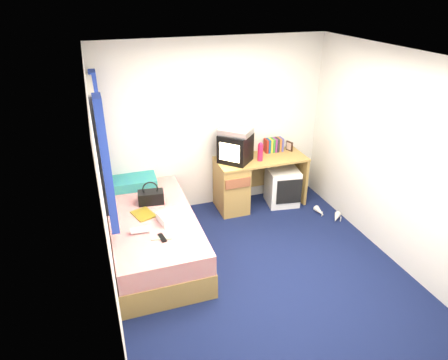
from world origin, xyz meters
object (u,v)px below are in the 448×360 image
object	(u,v)px
desk	(242,182)
towel	(172,217)
pink_water_bottle	(260,153)
pillow	(134,182)
crt_tv	(235,148)
magazine	(143,214)
bed	(153,235)
handbag	(151,197)
picture_frame	(289,146)
storage_cube	(282,186)
water_bottle	(140,230)
vcr	(236,132)
aerosol_can	(251,152)
remote_control	(162,238)
colour_swatch_fan	(162,238)
white_heels	(328,215)

from	to	relation	value
desk	towel	xyz separation A→B (m)	(-1.22, -0.92, 0.18)
pink_water_bottle	pillow	bearing A→B (deg)	174.28
crt_tv	pink_water_bottle	bearing A→B (deg)	30.80
pink_water_bottle	magazine	bearing A→B (deg)	-161.06
bed	handbag	distance (m)	0.47
bed	picture_frame	xyz separation A→B (m)	(2.22, 0.85, 0.55)
storage_cube	magazine	bearing A→B (deg)	-155.73
pillow	water_bottle	size ratio (longest dim) A/B	2.91
bed	picture_frame	bearing A→B (deg)	21.10
desk	vcr	distance (m)	0.79
pillow	vcr	distance (m)	1.53
towel	aerosol_can	bearing A→B (deg)	34.90
handbag	remote_control	size ratio (longest dim) A/B	2.06
pillow	towel	size ratio (longest dim) A/B	1.97
bed	desk	xyz separation A→B (m)	(1.43, 0.74, 0.14)
bed	aerosol_can	xyz separation A→B (m)	(1.57, 0.76, 0.57)
storage_cube	vcr	distance (m)	1.16
towel	pillow	bearing A→B (deg)	106.76
desk	colour_swatch_fan	size ratio (longest dim) A/B	5.91
crt_tv	magazine	world-z (taller)	crt_tv
vcr	handbag	size ratio (longest dim) A/B	1.27
vcr	crt_tv	bearing A→B (deg)	-92.29
picture_frame	aerosol_can	size ratio (longest dim) A/B	0.76
magazine	colour_swatch_fan	bearing A→B (deg)	-78.35
water_bottle	remote_control	bearing A→B (deg)	-41.40
bed	pillow	bearing A→B (deg)	96.51
crt_tv	white_heels	world-z (taller)	crt_tv
pillow	aerosol_can	size ratio (longest dim) A/B	3.14
desk	white_heels	world-z (taller)	desk
pillow	handbag	world-z (taller)	handbag
pillow	colour_swatch_fan	world-z (taller)	pillow
handbag	remote_control	xyz separation A→B (m)	(-0.02, -0.81, -0.08)
pillow	picture_frame	distance (m)	2.32
pillow	magazine	world-z (taller)	pillow
picture_frame	aerosol_can	xyz separation A→B (m)	(-0.65, -0.09, 0.02)
desk	picture_frame	bearing A→B (deg)	8.51
water_bottle	pink_water_bottle	bearing A→B (deg)	27.95
vcr	magazine	xyz separation A→B (m)	(-1.41, -0.69, -0.64)
colour_swatch_fan	pillow	bearing A→B (deg)	95.14
desk	white_heels	size ratio (longest dim) A/B	2.95
pillow	remote_control	size ratio (longest dim) A/B	3.64
vcr	pink_water_bottle	distance (m)	0.47
bed	water_bottle	xyz separation A→B (m)	(-0.18, -0.32, 0.31)
bed	pillow	size ratio (longest dim) A/B	3.43
bed	magazine	distance (m)	0.30
towel	remote_control	bearing A→B (deg)	-119.12
picture_frame	aerosol_can	bearing A→B (deg)	169.21
pillow	remote_control	bearing A→B (deg)	-84.59
storage_cube	vcr	bearing A→B (deg)	-178.56
handbag	magazine	bearing A→B (deg)	-111.42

